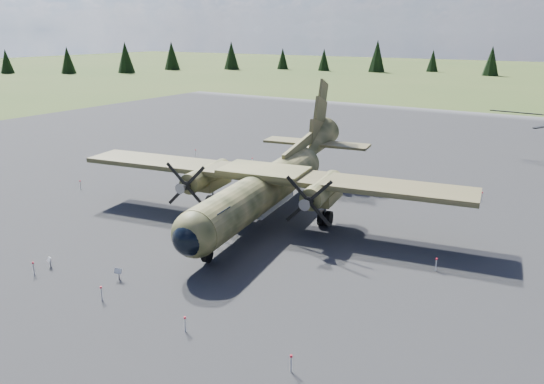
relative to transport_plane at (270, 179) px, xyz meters
The scene contains 7 objects.
ground 4.99m from the transport_plane, 124.57° to the right, with size 500.00×500.00×0.00m, color #4C5526.
apron 7.67m from the transport_plane, 108.81° to the left, with size 120.00×120.00×0.04m, color #525357.
transport_plane is the anchor object (origin of this frame).
info_placard_left 17.05m from the transport_plane, 112.48° to the right, with size 0.45×0.28×0.66m.
info_placard_right 14.82m from the transport_plane, 95.61° to the right, with size 0.51×0.32×0.74m.
barrier_fence 5.00m from the transport_plane, 129.00° to the right, with size 33.12×29.62×0.85m.
treeline 4.06m from the transport_plane, 46.01° to the right, with size 339.45×340.33×11.00m.
Camera 1 is at (23.76, -30.66, 14.25)m, focal length 35.00 mm.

